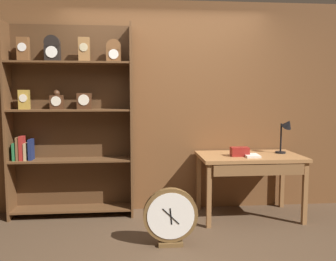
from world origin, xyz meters
The scene contains 8 objects.
ground_plane centered at (0.00, 0.00, 0.00)m, with size 10.00×10.00×0.00m, color #4C3826.
back_wood_panel centered at (0.00, 1.35, 1.30)m, with size 4.80×0.05×2.60m, color brown.
bookshelf centered at (-1.16, 1.18, 1.20)m, with size 1.44×0.30×2.28m.
workbench centered at (0.96, 0.90, 0.66)m, with size 1.19×0.72×0.75m.
desk_lamp centered at (1.41, 0.97, 1.04)m, with size 0.20×0.20×0.43m.
toolbox_small centered at (0.82, 0.85, 0.80)m, with size 0.21×0.12×0.10m, color maroon.
open_repair_manual centered at (0.94, 0.80, 0.76)m, with size 0.16×0.22×0.03m, color silver.
round_clock_large centered at (-0.05, 0.20, 0.29)m, with size 0.53×0.11×0.57m.
Camera 1 is at (-0.37, -3.04, 1.45)m, focal length 37.47 mm.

